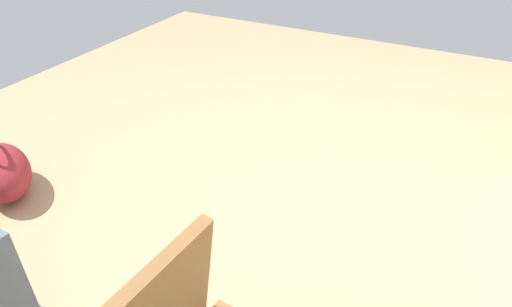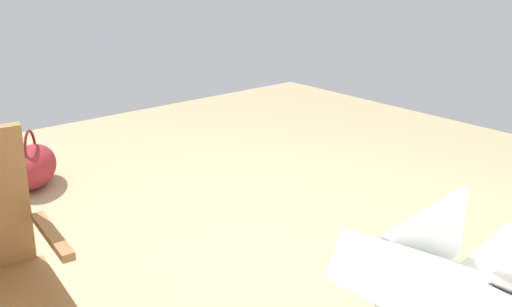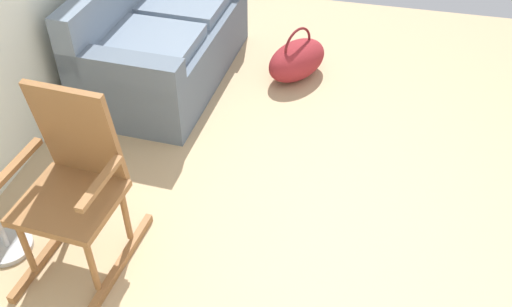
# 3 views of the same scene
# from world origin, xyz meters

# --- Properties ---
(ground_plane) EXTENTS (6.30, 6.30, 0.00)m
(ground_plane) POSITION_xyz_m (0.00, 0.00, 0.00)
(ground_plane) COLOR tan
(duffel_bag) EXTENTS (0.64, 0.56, 0.43)m
(duffel_bag) POSITION_xyz_m (1.72, 0.84, 0.15)
(duffel_bag) COLOR maroon
(duffel_bag) RESTS_ON ground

